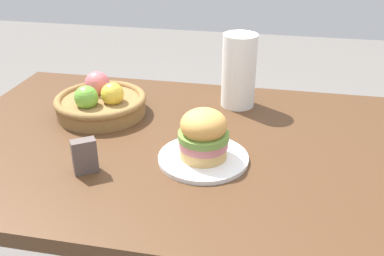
% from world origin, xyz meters
% --- Properties ---
extents(dining_table, '(1.40, 0.90, 0.75)m').
position_xyz_m(dining_table, '(0.00, 0.00, 0.65)').
color(dining_table, '#4C301C').
rests_on(dining_table, ground_plane).
extents(plate, '(0.24, 0.24, 0.01)m').
position_xyz_m(plate, '(0.07, -0.09, 0.76)').
color(plate, white).
rests_on(plate, dining_table).
extents(sandwich, '(0.13, 0.13, 0.13)m').
position_xyz_m(sandwich, '(0.07, -0.09, 0.83)').
color(sandwich, '#DBAD60').
rests_on(sandwich, plate).
extents(fruit_basket, '(0.29, 0.29, 0.12)m').
position_xyz_m(fruit_basket, '(-0.30, 0.13, 0.79)').
color(fruit_basket, olive).
rests_on(fruit_basket, dining_table).
extents(paper_towel_roll, '(0.11, 0.11, 0.24)m').
position_xyz_m(paper_towel_roll, '(0.12, 0.29, 0.87)').
color(paper_towel_roll, white).
rests_on(paper_towel_roll, dining_table).
extents(napkin_holder, '(0.07, 0.06, 0.09)m').
position_xyz_m(napkin_holder, '(-0.21, -0.20, 0.80)').
color(napkin_holder, '#594C47').
rests_on(napkin_holder, dining_table).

